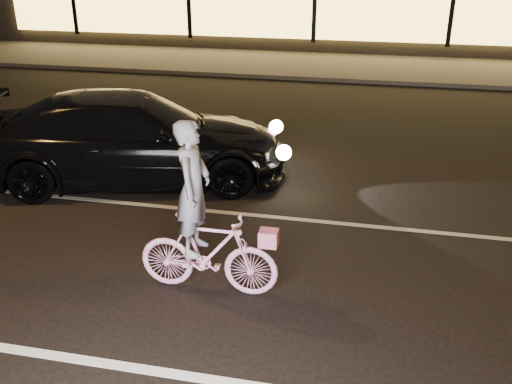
# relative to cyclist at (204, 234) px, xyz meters

# --- Properties ---
(ground) EXTENTS (90.00, 90.00, 0.00)m
(ground) POSITION_rel_cyclist_xyz_m (-0.54, 0.05, -0.74)
(ground) COLOR black
(ground) RESTS_ON ground
(lane_stripe_near) EXTENTS (60.00, 0.12, 0.01)m
(lane_stripe_near) POSITION_rel_cyclist_xyz_m (-0.54, -1.45, -0.73)
(lane_stripe_near) COLOR silver
(lane_stripe_near) RESTS_ON ground
(lane_stripe_far) EXTENTS (60.00, 0.10, 0.01)m
(lane_stripe_far) POSITION_rel_cyclist_xyz_m (-0.54, 2.05, -0.73)
(lane_stripe_far) COLOR gray
(lane_stripe_far) RESTS_ON ground
(sidewalk) EXTENTS (30.00, 4.00, 0.12)m
(sidewalk) POSITION_rel_cyclist_xyz_m (-0.54, 13.05, -0.68)
(sidewalk) COLOR #383533
(sidewalk) RESTS_ON ground
(cyclist) EXTENTS (1.64, 0.57, 2.07)m
(cyclist) POSITION_rel_cyclist_xyz_m (0.00, 0.00, 0.00)
(cyclist) COLOR #DB3196
(cyclist) RESTS_ON ground
(sedan) EXTENTS (5.50, 3.37, 1.49)m
(sedan) POSITION_rel_cyclist_xyz_m (-2.15, 3.01, 0.01)
(sedan) COLOR black
(sedan) RESTS_ON ground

